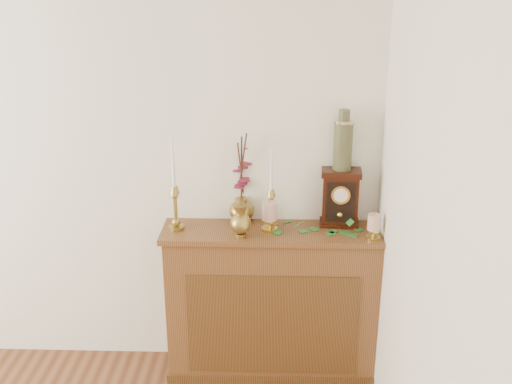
{
  "coord_description": "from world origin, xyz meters",
  "views": [
    {
      "loc": [
        1.4,
        -0.95,
        2.29
      ],
      "look_at": [
        1.31,
        2.05,
        1.17
      ],
      "focal_mm": 42.0,
      "sensor_mm": 36.0,
      "label": 1
    }
  ],
  "objects_px": {
    "ginger_jar": "(242,180)",
    "ceramic_vase": "(343,143)",
    "candlestick_left": "(175,201)",
    "candlestick_center": "(271,202)",
    "bud_vase": "(241,221)",
    "mantel_clock": "(340,198)"
  },
  "relations": [
    {
      "from": "candlestick_left",
      "to": "ginger_jar",
      "type": "xyz_separation_m",
      "value": [
        0.36,
        0.16,
        0.07
      ]
    },
    {
      "from": "ginger_jar",
      "to": "ceramic_vase",
      "type": "distance_m",
      "value": 0.6
    },
    {
      "from": "ginger_jar",
      "to": "candlestick_center",
      "type": "bearing_deg",
      "value": -32.14
    },
    {
      "from": "candlestick_left",
      "to": "mantel_clock",
      "type": "bearing_deg",
      "value": 6.36
    },
    {
      "from": "candlestick_left",
      "to": "ceramic_vase",
      "type": "height_order",
      "value": "ceramic_vase"
    },
    {
      "from": "candlestick_center",
      "to": "mantel_clock",
      "type": "relative_size",
      "value": 1.39
    },
    {
      "from": "mantel_clock",
      "to": "ginger_jar",
      "type": "bearing_deg",
      "value": 178.56
    },
    {
      "from": "bud_vase",
      "to": "mantel_clock",
      "type": "relative_size",
      "value": 0.56
    },
    {
      "from": "bud_vase",
      "to": "ceramic_vase",
      "type": "distance_m",
      "value": 0.7
    },
    {
      "from": "candlestick_left",
      "to": "ceramic_vase",
      "type": "relative_size",
      "value": 1.56
    },
    {
      "from": "candlestick_center",
      "to": "ceramic_vase",
      "type": "xyz_separation_m",
      "value": [
        0.39,
        0.05,
        0.33
      ]
    },
    {
      "from": "mantel_clock",
      "to": "ceramic_vase",
      "type": "relative_size",
      "value": 0.98
    },
    {
      "from": "candlestick_left",
      "to": "mantel_clock",
      "type": "xyz_separation_m",
      "value": [
        0.91,
        0.1,
        -0.01
      ]
    },
    {
      "from": "candlestick_left",
      "to": "ginger_jar",
      "type": "relative_size",
      "value": 0.97
    },
    {
      "from": "bud_vase",
      "to": "ceramic_vase",
      "type": "xyz_separation_m",
      "value": [
        0.55,
        0.19,
        0.39
      ]
    },
    {
      "from": "ginger_jar",
      "to": "ceramic_vase",
      "type": "height_order",
      "value": "ceramic_vase"
    },
    {
      "from": "candlestick_center",
      "to": "mantel_clock",
      "type": "xyz_separation_m",
      "value": [
        0.39,
        0.05,
        0.01
      ]
    },
    {
      "from": "bud_vase",
      "to": "mantel_clock",
      "type": "distance_m",
      "value": 0.59
    },
    {
      "from": "candlestick_center",
      "to": "bud_vase",
      "type": "xyz_separation_m",
      "value": [
        -0.16,
        -0.14,
        -0.06
      ]
    },
    {
      "from": "candlestick_center",
      "to": "bud_vase",
      "type": "height_order",
      "value": "candlestick_center"
    },
    {
      "from": "candlestick_center",
      "to": "ceramic_vase",
      "type": "distance_m",
      "value": 0.51
    },
    {
      "from": "candlestick_left",
      "to": "ceramic_vase",
      "type": "xyz_separation_m",
      "value": [
        0.91,
        0.1,
        0.31
      ]
    }
  ]
}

